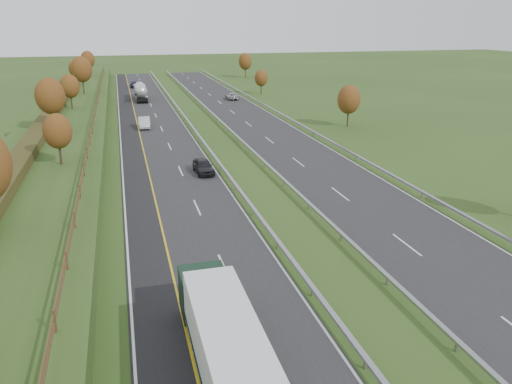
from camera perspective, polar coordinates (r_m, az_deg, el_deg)
The scene contains 19 objects.
ground at distance 65.23m, azimuth -3.57°, elevation 4.76°, with size 400.00×400.00×0.00m, color #2A4719.
near_carriageway at distance 69.00m, azimuth -10.97°, elevation 5.26°, with size 10.50×200.00×0.04m, color black.
far_carriageway at distance 72.02m, azimuth 2.28°, elevation 6.16°, with size 10.50×200.00×0.04m, color black.
hard_shoulder at distance 68.85m, azimuth -14.09°, elevation 5.00°, with size 3.00×200.00×0.04m, color black.
lane_markings at distance 69.60m, azimuth -5.69°, elevation 5.65°, with size 26.75×200.00×0.01m.
embankment_left at distance 69.13m, azimuth -21.85°, elevation 5.10°, with size 12.00×200.00×2.00m, color #2A4719.
hedge_left at distance 69.08m, azimuth -23.65°, elevation 6.18°, with size 2.20×180.00×1.10m, color #323515.
fence_left at distance 67.97m, azimuth -18.28°, elevation 6.78°, with size 0.12×189.06×1.20m.
median_barrier_near at distance 69.48m, azimuth -6.30°, elevation 6.09°, with size 0.32×200.00×0.71m.
median_barrier_far at distance 70.42m, azimuth -2.18°, elevation 6.36°, with size 0.32×200.00×0.71m.
outer_barrier_far at distance 73.80m, azimuth 6.62°, elevation 6.84°, with size 0.32×200.00×0.71m.
trees_left at distance 64.82m, azimuth -22.40°, elevation 9.05°, with size 6.64×164.30×7.66m.
trees_far at distance 102.83m, azimuth 4.58°, elevation 12.36°, with size 8.45×118.60×7.12m.
box_lorry at distance 22.09m, azimuth -2.82°, elevation -19.15°, with size 2.58×16.28×4.06m.
road_tanker at distance 110.75m, azimuth -13.05°, elevation 11.17°, with size 2.40×11.22×3.46m.
car_dark_near at distance 55.26m, azimuth -6.03°, elevation 2.97°, with size 1.86×4.63×1.58m, color black.
car_silver_mid at distance 81.00m, azimuth -12.65°, elevation 7.76°, with size 1.75×5.00×1.65m, color silver.
car_small_far at distance 132.12m, azimuth -13.70°, elevation 11.81°, with size 1.88×4.62×1.34m, color #13163C.
car_oncoming at distance 108.93m, azimuth -2.79°, elevation 10.90°, with size 2.27×4.93×1.37m, color #ADAEB2.
Camera 1 is at (-4.64, -6.97, 15.95)m, focal length 35.00 mm.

